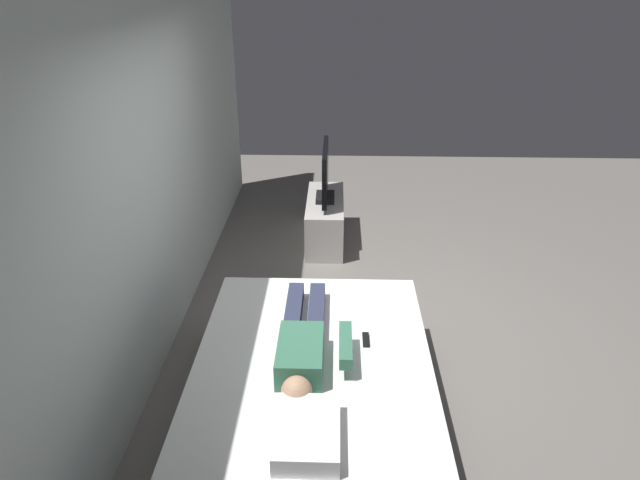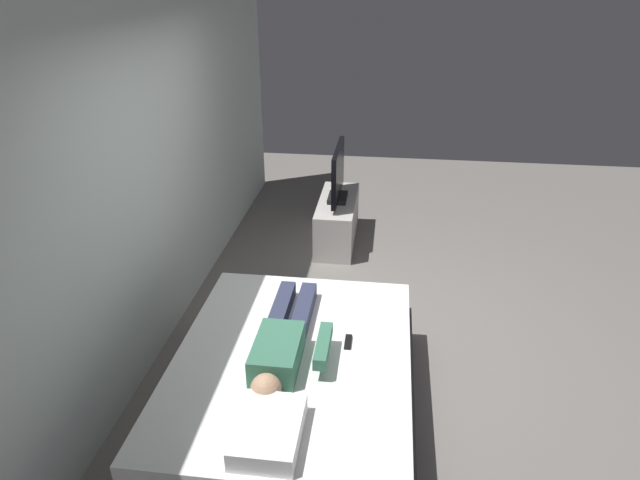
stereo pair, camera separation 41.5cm
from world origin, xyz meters
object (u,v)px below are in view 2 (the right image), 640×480
(remote, at_px, (348,342))
(tv_stand, at_px, (337,221))
(pillow, at_px, (269,431))
(tv, at_px, (338,175))
(person, at_px, (284,342))
(bed, at_px, (293,389))

(remote, bearing_deg, tv_stand, 7.25)
(pillow, bearing_deg, tv, -0.22)
(pillow, distance_m, tv_stand, 3.51)
(pillow, xyz_separation_m, person, (0.74, 0.06, 0.02))
(person, xyz_separation_m, tv, (2.75, -0.07, 0.16))
(remote, bearing_deg, bed, 117.59)
(remote, bearing_deg, person, 110.47)
(person, bearing_deg, bed, -115.59)
(bed, distance_m, pillow, 0.79)
(bed, height_order, tv_stand, bed)
(tv_stand, xyz_separation_m, tv, (-0.00, 0.00, 0.53))
(remote, relative_size, tv_stand, 0.14)
(bed, bearing_deg, tv_stand, -0.28)
(bed, height_order, pillow, pillow)
(tv, bearing_deg, remote, -172.75)
(remote, bearing_deg, pillow, 158.91)
(tv, bearing_deg, person, 178.47)
(person, relative_size, remote, 8.40)
(pillow, distance_m, tv, 3.50)
(tv_stand, bearing_deg, pillow, 179.78)
(remote, height_order, tv_stand, remote)
(bed, bearing_deg, tv, -0.28)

